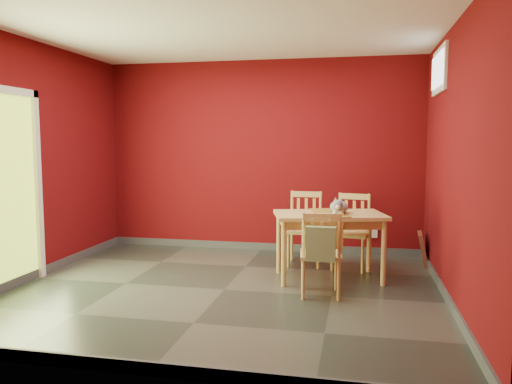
% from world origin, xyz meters
% --- Properties ---
extents(ground, '(4.50, 4.50, 0.00)m').
position_xyz_m(ground, '(0.00, 0.00, 0.00)').
color(ground, '#2D342D').
rests_on(ground, ground).
extents(room_shell, '(4.50, 4.50, 4.50)m').
position_xyz_m(room_shell, '(0.00, 0.00, 0.05)').
color(room_shell, '#57080C').
rests_on(room_shell, ground).
extents(doorway, '(0.06, 1.01, 2.13)m').
position_xyz_m(doorway, '(-2.23, -0.40, 1.12)').
color(doorway, '#B7D838').
rests_on(doorway, ground).
extents(window, '(0.05, 0.90, 0.50)m').
position_xyz_m(window, '(2.23, 1.00, 2.35)').
color(window, white).
rests_on(window, room_shell).
extents(outlet_plate, '(0.08, 0.02, 0.12)m').
position_xyz_m(outlet_plate, '(1.60, 1.99, 0.30)').
color(outlet_plate, silver).
rests_on(outlet_plate, room_shell).
extents(dining_table, '(1.35, 0.98, 0.76)m').
position_xyz_m(dining_table, '(1.05, 0.65, 0.66)').
color(dining_table, tan).
rests_on(dining_table, ground).
extents(table_runner, '(0.51, 0.79, 0.36)m').
position_xyz_m(table_runner, '(1.05, 0.53, 0.70)').
color(table_runner, olive).
rests_on(table_runner, dining_table).
extents(chair_far_left, '(0.44, 0.44, 0.92)m').
position_xyz_m(chair_far_left, '(0.71, 1.30, 0.47)').
color(chair_far_left, tan).
rests_on(chair_far_left, ground).
extents(chair_far_right, '(0.50, 0.50, 0.92)m').
position_xyz_m(chair_far_right, '(1.30, 1.21, 0.47)').
color(chair_far_right, tan).
rests_on(chair_far_right, ground).
extents(chair_near, '(0.45, 0.45, 0.87)m').
position_xyz_m(chair_near, '(1.01, -0.01, 0.44)').
color(chair_near, tan).
rests_on(chair_near, ground).
extents(tote_bag, '(0.28, 0.18, 0.40)m').
position_xyz_m(tote_bag, '(1.03, -0.23, 0.58)').
color(tote_bag, '#779760').
rests_on(tote_bag, chair_near).
extents(cat, '(0.36, 0.47, 0.21)m').
position_xyz_m(cat, '(1.16, 0.64, 0.86)').
color(cat, slate).
rests_on(cat, table_runner).
extents(picture_frame, '(0.16, 0.42, 0.41)m').
position_xyz_m(picture_frame, '(2.19, 1.57, 0.20)').
color(picture_frame, brown).
rests_on(picture_frame, ground).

